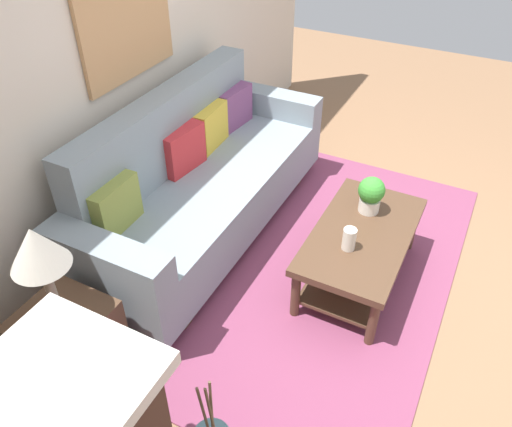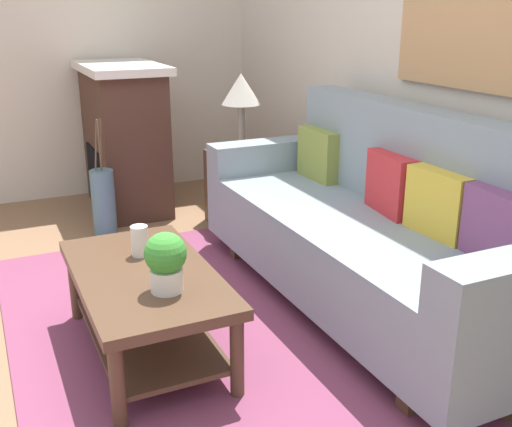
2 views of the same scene
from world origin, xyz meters
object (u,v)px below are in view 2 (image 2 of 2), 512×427
Objects in this scene: table_lamp at (241,93)px; framed_painting at (459,11)px; floor_vase at (104,204)px; coffee_table at (146,294)px; couch at (369,231)px; potted_plant_tabletop at (166,260)px; tabletop_vase at (140,241)px; side_table at (242,189)px; throw_pillow_olive at (320,154)px; throw_pillow_crimson at (392,184)px; fireplace at (125,137)px; throw_pillow_mustard at (439,203)px; throw_pillow_plum at (499,228)px.

framed_painting is (1.49, 0.57, 0.56)m from table_lamp.
framed_painting reaches higher than floor_vase.
couch is at bearing 90.15° from coffee_table.
potted_plant_tabletop is 2.09m from table_lamp.
tabletop_vase reaches higher than floor_vase.
framed_painting reaches higher than side_table.
throw_pillow_crimson is (0.75, 0.00, 0.00)m from throw_pillow_olive.
side_table is at bearing 80.37° from floor_vase.
floor_vase is at bearing -136.68° from framed_painting.
fireplace reaches higher than coffee_table.
throw_pillow_crimson reaches higher than potted_plant_tabletop.
tabletop_vase is at bearing 169.69° from coffee_table.
couch reaches higher than throw_pillow_mustard.
throw_pillow_crimson is at bearing -90.00° from framed_painting.
fireplace is (-1.50, -0.91, -0.09)m from throw_pillow_olive.
couch is at bearing 3.83° from table_lamp.
coffee_table is at bearing -61.09° from throw_pillow_olive.
throw_pillow_olive and throw_pillow_plum have the same top height.
coffee_table is 1.96× the size of side_table.
throw_pillow_crimson is at bearing 36.39° from floor_vase.
fireplace is at bearing 168.39° from tabletop_vase.
couch is 0.28m from throw_pillow_crimson.
coffee_table is 4.20× the size of potted_plant_tabletop.
throw_pillow_mustard is 0.33× the size of coffee_table.
throw_pillow_olive is at bearing 16.93° from table_lamp.
tabletop_vase is at bearing -40.43° from table_lamp.
throw_pillow_plum is 0.73× the size of floor_vase.
table_lamp reaches higher than potted_plant_tabletop.
tabletop_vase is at bearing -11.61° from fireplace.
throw_pillow_olive is (-0.75, 0.12, 0.25)m from couch.
tabletop_vase is 1.49m from floor_vase.
floor_vase is (-1.66, 0.14, -0.07)m from coffee_table.
fireplace is (-2.25, -0.78, 0.15)m from couch.
fireplace reaches higher than side_table.
couch is 1.59m from table_lamp.
coffee_table is 1.67m from floor_vase.
fireplace is (-0.77, -0.68, -0.41)m from table_lamp.
throw_pillow_plum is at bearing 9.43° from couch.
throw_pillow_crimson is 1.35m from tabletop_vase.
throw_pillow_olive reaches higher than side_table.
framed_painting is at bearing 90.00° from throw_pillow_crimson.
throw_pillow_olive is at bearing -155.57° from framed_painting.
framed_painting is at bearing 28.97° from fireplace.
floor_vase reaches higher than coffee_table.
floor_vase is at bearing -153.10° from throw_pillow_plum.
floor_vase is 2.63m from framed_painting.
side_table is 1.01m from floor_vase.
throw_pillow_olive is 1.37× the size of potted_plant_tabletop.
coffee_table is at bearing -89.85° from couch.
tabletop_vase is (0.56, -1.33, -0.18)m from throw_pillow_olive.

